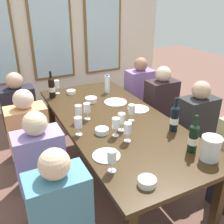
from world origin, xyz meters
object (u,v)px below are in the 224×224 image
object	(u,v)px
wine_glass_3	(87,109)
wine_glass_2	(78,123)
tasting_bowl_2	(102,131)
seated_person_4	(30,144)
seated_person_2	(42,175)
white_plate_0	(138,109)
tasting_bowl_3	(71,92)
wine_bottle_2	(193,138)
seated_person_5	(160,111)
wine_glass_5	(116,124)
wine_bottle_1	(174,118)
seated_person_3	(195,132)
tasting_bowl_0	(91,100)
seated_person_7	(139,97)
wine_glass_7	(112,157)
seated_person_6	(21,120)
tasting_bowl_1	(147,182)
wine_glass_0	(122,119)
metal_pitcher	(211,148)
white_plate_2	(116,102)
wine_glass_4	(78,110)
white_plate_1	(106,156)
wine_glass_8	(132,110)
dining_table	(115,125)
wine_bottle_0	(52,87)
water_bottle	(107,84)
wine_glass_6	(128,129)
wine_glass_1	(57,85)

from	to	relation	value
wine_glass_3	wine_glass_2	bearing A→B (deg)	-125.37
tasting_bowl_2	seated_person_4	size ratio (longest dim) A/B	0.11
wine_glass_2	seated_person_2	xyz separation A→B (m)	(-0.39, -0.15, -0.34)
wine_glass_3	seated_person_4	distance (m)	0.68
white_plate_0	tasting_bowl_3	distance (m)	0.95
wine_bottle_2	seated_person_5	world-z (taller)	seated_person_5
tasting_bowl_3	wine_glass_5	bearing A→B (deg)	-88.80
wine_bottle_1	tasting_bowl_3	world-z (taller)	wine_bottle_1
tasting_bowl_2	seated_person_3	xyz separation A→B (m)	(1.07, -0.09, -0.24)
tasting_bowl_0	seated_person_5	xyz separation A→B (m)	(0.88, -0.19, -0.24)
wine_bottle_2	seated_person_7	bearing A→B (deg)	71.96
wine_glass_7	seated_person_6	distance (m)	1.69
tasting_bowl_1	tasting_bowl_3	world-z (taller)	tasting_bowl_1
wine_glass_0	seated_person_2	size ratio (longest dim) A/B	0.16
seated_person_6	tasting_bowl_1	bearing A→B (deg)	-72.74
metal_pitcher	tasting_bowl_1	bearing A→B (deg)	-176.50
tasting_bowl_0	wine_glass_3	bearing A→B (deg)	-116.97
white_plate_0	white_plate_2	bearing A→B (deg)	115.33
tasting_bowl_1	seated_person_2	size ratio (longest dim) A/B	0.11
seated_person_3	wine_glass_7	bearing A→B (deg)	-160.28
tasting_bowl_3	wine_glass_4	distance (m)	0.81
wine_glass_4	seated_person_7	distance (m)	1.42
wine_glass_2	wine_glass_4	bearing A→B (deg)	69.91
white_plate_1	seated_person_4	xyz separation A→B (m)	(-0.47, 0.80, -0.22)
tasting_bowl_0	tasting_bowl_2	bearing A→B (deg)	-104.65
wine_glass_8	wine_bottle_1	bearing A→B (deg)	-54.28
wine_glass_3	seated_person_5	size ratio (longest dim) A/B	0.16
tasting_bowl_3	seated_person_4	world-z (taller)	seated_person_4
dining_table	white_plate_2	xyz separation A→B (m)	(0.20, 0.38, 0.07)
wine_glass_7	wine_bottle_0	bearing A→B (deg)	90.53
water_bottle	wine_glass_6	world-z (taller)	water_bottle
white_plate_2	water_bottle	world-z (taller)	water_bottle
wine_glass_1	seated_person_2	xyz separation A→B (m)	(-0.50, -1.27, -0.33)
water_bottle	wine_glass_6	size ratio (longest dim) A/B	1.38
wine_glass_6	seated_person_2	size ratio (longest dim) A/B	0.16
white_plate_0	wine_bottle_0	xyz separation A→B (m)	(-0.75, 0.78, 0.12)
white_plate_0	seated_person_4	world-z (taller)	seated_person_4
tasting_bowl_2	seated_person_6	bearing A→B (deg)	118.75
wine_glass_2	wine_glass_8	distance (m)	0.57
metal_pitcher	wine_glass_1	world-z (taller)	metal_pitcher
water_bottle	wine_glass_1	bearing A→B (deg)	157.14
wine_glass_0	seated_person_3	distance (m)	0.94
tasting_bowl_1	seated_person_4	distance (m)	1.37
wine_glass_0	seated_person_5	world-z (taller)	seated_person_5
wine_glass_7	seated_person_4	world-z (taller)	seated_person_4
wine_glass_6	seated_person_3	world-z (taller)	seated_person_3
wine_glass_4	seated_person_6	xyz separation A→B (m)	(-0.48, 0.75, -0.34)
wine_bottle_1	wine_bottle_2	distance (m)	0.35
white_plate_0	wine_glass_0	xyz separation A→B (m)	(-0.39, -0.33, 0.11)
white_plate_1	wine_glass_2	distance (m)	0.44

